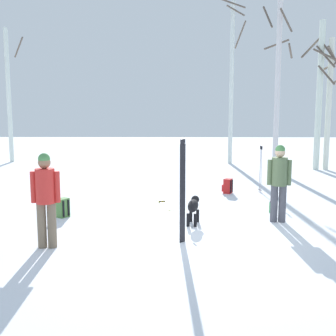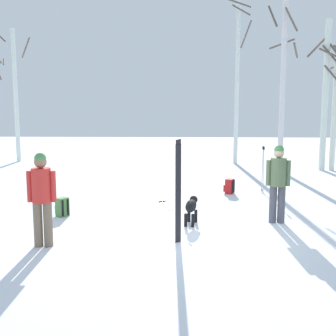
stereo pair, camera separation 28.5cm
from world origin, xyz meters
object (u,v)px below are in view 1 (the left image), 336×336
backpack_0 (228,186)px  birch_tree_6 (329,100)px  person_2 (279,178)px  birch_tree_5 (319,94)px  ski_pair_planted_1 (183,192)px  birch_tree_3 (232,75)px  birch_tree_2 (8,92)px  dog (193,206)px  water_bottle_0 (270,207)px  person_0 (46,194)px  ski_pair_lying_0 (162,202)px  ski_poles_0 (261,168)px  birch_tree_4 (278,77)px  backpack_1 (63,208)px

backpack_0 → birch_tree_6: bearing=46.7°
person_2 → birch_tree_5: (3.63, 8.24, 2.15)m
ski_pair_planted_1 → birch_tree_3: size_ratio=0.25×
birch_tree_5 → birch_tree_2: bearing=170.4°
backpack_0 → birch_tree_6: birch_tree_6 is taller
dog → birch_tree_6: bearing=54.8°
water_bottle_0 → person_0: bearing=-150.5°
water_bottle_0 → ski_pair_lying_0: bearing=157.4°
person_2 → birch_tree_6: bearing=63.9°
backpack_0 → birch_tree_5: birch_tree_5 is taller
ski_poles_0 → birch_tree_3: 7.62m
birch_tree_4 → birch_tree_5: size_ratio=1.20×
dog → birch_tree_5: birch_tree_5 is taller
ski_pair_planted_1 → water_bottle_0: ski_pair_planted_1 is taller
ski_poles_0 → birch_tree_3: birch_tree_3 is taller
dog → birch_tree_6: (5.88, 8.35, 2.47)m
person_0 → person_2: 4.93m
water_bottle_0 → birch_tree_6: (3.97, 7.36, 2.72)m
ski_pair_lying_0 → birch_tree_2: birch_tree_2 is taller
ski_poles_0 → birch_tree_4: 5.56m
water_bottle_0 → birch_tree_5: bearing=64.1°
person_0 → backpack_1: person_0 is taller
birch_tree_2 → birch_tree_4: 12.28m
water_bottle_0 → birch_tree_6: size_ratio=0.05×
person_2 → backpack_1: person_2 is taller
birch_tree_3 → birch_tree_5: birch_tree_3 is taller
backpack_0 → birch_tree_3: size_ratio=0.06×
birch_tree_5 → birch_tree_4: bearing=-166.1°
birch_tree_3 → birch_tree_4: (1.50, -2.44, -0.29)m
birch_tree_2 → birch_tree_6: birch_tree_2 is taller
birch_tree_2 → birch_tree_4: (11.95, -2.79, 0.47)m
birch_tree_4 → person_2: bearing=-103.0°
dog → water_bottle_0: bearing=27.4°
birch_tree_2 → backpack_1: bearing=-62.8°
birch_tree_2 → birch_tree_3: bearing=-1.9°
person_2 → birch_tree_2: birch_tree_2 is taller
birch_tree_2 → birch_tree_5: (13.78, -2.34, -0.17)m
birch_tree_2 → birch_tree_5: size_ratio=1.03×
dog → birch_tree_6: 10.51m
person_0 → ski_pair_planted_1: 2.46m
birch_tree_4 → backpack_1: bearing=-131.9°
ski_pair_planted_1 → birch_tree_5: (5.78, 9.71, 2.17)m
ski_pair_lying_0 → birch_tree_4: bearing=53.1°
ski_pair_lying_0 → ski_poles_0: 3.35m
person_2 → birch_tree_2: 14.84m
backpack_1 → dog: bearing=-9.9°
birch_tree_3 → ski_pair_planted_1: bearing=-101.8°
person_0 → ski_pair_lying_0: 4.31m
person_0 → birch_tree_3: (4.89, 12.04, 3.08)m
backpack_0 → backpack_1: bearing=-145.9°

